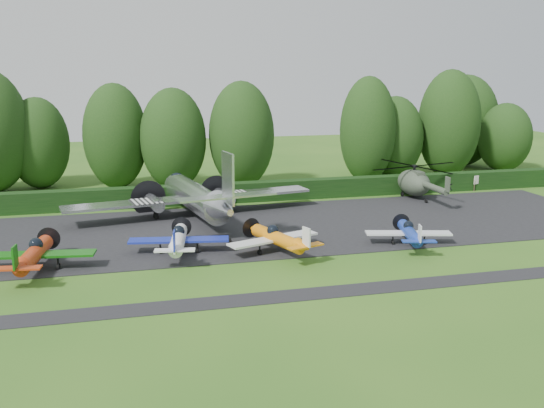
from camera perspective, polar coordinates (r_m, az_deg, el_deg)
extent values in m
plane|color=#295919|center=(42.46, -1.36, -5.88)|extent=(160.00, 160.00, 0.00)
cube|color=black|center=(51.85, -3.80, -2.46)|extent=(70.00, 18.00, 0.01)
cube|color=black|center=(36.98, 0.71, -8.75)|extent=(70.00, 2.00, 0.00)
cube|color=black|center=(62.40, -5.62, 0.10)|extent=(90.00, 1.60, 2.00)
cylinder|color=silver|center=(55.68, -7.24, 0.65)|extent=(2.44, 12.72, 2.44)
cone|color=silver|center=(62.62, -8.03, 1.96)|extent=(2.44, 1.59, 2.44)
cone|color=silver|center=(48.17, -6.15, -0.57)|extent=(2.44, 3.18, 2.44)
sphere|color=black|center=(61.53, -7.95, 2.27)|extent=(1.59, 1.59, 1.59)
cube|color=silver|center=(56.77, -7.36, 0.55)|extent=(23.32, 2.54, 0.23)
cube|color=white|center=(56.43, -11.64, 0.45)|extent=(2.76, 2.65, 0.05)
cube|color=white|center=(57.37, -3.16, 0.89)|extent=(2.76, 2.65, 0.05)
cylinder|color=silver|center=(57.17, -10.81, 0.24)|extent=(1.17, 3.39, 1.17)
cylinder|color=silver|center=(57.92, -4.10, 0.59)|extent=(1.17, 3.39, 1.17)
cylinder|color=black|center=(59.50, -10.95, 0.72)|extent=(3.39, 0.03, 3.39)
cylinder|color=black|center=(60.22, -4.49, 1.05)|extent=(3.39, 0.03, 3.39)
cube|color=silver|center=(47.10, -6.04, 0.59)|extent=(7.95, 1.48, 0.15)
cube|color=silver|center=(46.50, -6.03, 2.30)|extent=(0.19, 2.33, 4.03)
cylinder|color=black|center=(57.02, -10.73, -0.99)|extent=(0.27, 0.95, 0.95)
cylinder|color=black|center=(57.77, -4.01, -0.62)|extent=(0.27, 0.95, 0.95)
cylinder|color=black|center=(47.55, -5.87, -3.67)|extent=(0.19, 0.47, 0.47)
cylinder|color=#B23210|center=(43.96, -21.51, -4.45)|extent=(1.08, 6.17, 1.08)
sphere|color=black|center=(44.47, -21.45, -3.58)|extent=(0.94, 0.94, 0.94)
cube|color=#115A0D|center=(44.54, -21.40, -4.45)|extent=(7.85, 1.46, 0.16)
cube|color=#B23210|center=(40.38, -22.18, -5.58)|extent=(2.92, 0.79, 0.11)
cube|color=#115A0D|center=(40.06, -22.28, -4.63)|extent=(0.11, 0.90, 1.46)
cylinder|color=black|center=(47.76, -20.93, -3.08)|extent=(1.68, 0.02, 1.68)
cylinder|color=black|center=(44.80, -23.20, -5.67)|extent=(0.16, 0.49, 0.49)
cylinder|color=black|center=(44.40, -19.48, -5.52)|extent=(0.16, 0.49, 0.49)
cylinder|color=black|center=(47.03, -20.97, -4.66)|extent=(0.13, 0.45, 0.45)
cylinder|color=white|center=(45.18, -8.81, -3.35)|extent=(1.01, 5.81, 1.01)
sphere|color=black|center=(45.66, -8.91, -2.56)|extent=(0.89, 0.89, 0.89)
cube|color=#1A279C|center=(45.73, -8.87, -3.36)|extent=(7.39, 1.37, 0.15)
cube|color=white|center=(41.77, -8.37, -4.28)|extent=(2.75, 0.74, 0.11)
cube|color=#1A279C|center=(41.48, -8.38, -3.42)|extent=(0.11, 0.84, 1.37)
cylinder|color=black|center=(48.78, -9.23, -2.16)|extent=(1.58, 0.02, 1.58)
cylinder|color=black|center=(45.66, -10.53, -4.51)|extent=(0.15, 0.46, 0.46)
cylinder|color=black|center=(45.89, -7.10, -4.30)|extent=(0.15, 0.46, 0.46)
cylinder|color=black|center=(48.08, -9.08, -3.60)|extent=(0.13, 0.42, 0.42)
cylinder|color=orange|center=(45.00, 0.52, -3.26)|extent=(1.01, 5.78, 1.01)
sphere|color=black|center=(45.46, 0.32, -2.48)|extent=(0.88, 0.88, 0.88)
cube|color=silver|center=(45.53, 0.35, -3.28)|extent=(7.36, 1.37, 0.15)
cube|color=orange|center=(41.72, 1.72, -4.18)|extent=(2.73, 0.74, 0.11)
cube|color=silver|center=(41.43, 1.77, -3.32)|extent=(0.11, 0.84, 1.37)
cylinder|color=black|center=(48.49, -0.59, -2.09)|extent=(1.58, 0.02, 1.58)
cylinder|color=black|center=(45.26, -1.26, -4.45)|extent=(0.15, 0.46, 0.46)
cylinder|color=black|center=(45.91, 2.07, -4.20)|extent=(0.15, 0.46, 0.46)
cylinder|color=black|center=(47.82, -0.31, -3.53)|extent=(0.13, 0.42, 0.42)
cylinder|color=#193598|center=(48.12, 12.83, -2.67)|extent=(0.91, 5.21, 0.91)
sphere|color=black|center=(48.50, 12.56, -2.02)|extent=(0.80, 0.80, 0.80)
cube|color=silver|center=(48.56, 12.58, -2.69)|extent=(6.63, 1.23, 0.13)
cube|color=#193598|center=(45.40, 14.62, -3.38)|extent=(2.46, 0.66, 0.09)
cube|color=silver|center=(45.16, 14.72, -2.66)|extent=(0.09, 0.76, 1.23)
cylinder|color=black|center=(51.03, 11.15, -1.72)|extent=(1.42, 0.02, 1.42)
cylinder|color=black|center=(48.07, 11.32, -3.70)|extent=(0.13, 0.42, 0.42)
cylinder|color=black|center=(49.15, 13.92, -3.46)|extent=(0.13, 0.42, 0.42)
cylinder|color=black|center=(50.47, 11.53, -2.94)|extent=(0.11, 0.38, 0.38)
ellipsoid|color=#384132|center=(66.09, 13.20, 1.97)|extent=(2.83, 5.20, 2.72)
cylinder|color=#384132|center=(62.50, 14.91, 1.53)|extent=(0.64, 5.45, 0.64)
cube|color=#384132|center=(59.95, 16.24, 1.79)|extent=(0.11, 0.82, 1.45)
cylinder|color=black|center=(65.85, 13.26, 3.14)|extent=(0.27, 0.27, 0.73)
cylinder|color=black|center=(65.79, 13.28, 3.49)|extent=(0.64, 0.64, 0.23)
cylinder|color=black|center=(65.79, 13.28, 3.49)|extent=(10.90, 10.90, 0.05)
cube|color=#384132|center=(65.27, 13.53, 2.76)|extent=(0.82, 1.82, 0.64)
ellipsoid|color=black|center=(67.34, 12.64, 2.27)|extent=(1.73, 1.73, 1.55)
cylinder|color=black|center=(66.57, 12.16, 0.90)|extent=(0.16, 0.51, 0.51)
cylinder|color=black|center=(67.39, 13.55, 0.97)|extent=(0.16, 0.51, 0.51)
cylinder|color=black|center=(63.84, 14.32, 0.25)|extent=(0.15, 0.44, 0.44)
cylinder|color=#3F3326|center=(72.16, 18.26, 1.69)|extent=(0.11, 0.11, 1.15)
cylinder|color=#3F3326|center=(73.72, 20.15, 1.77)|extent=(0.11, 0.11, 1.15)
cube|color=white|center=(72.81, 19.25, 2.25)|extent=(3.06, 0.08, 0.96)
cylinder|color=black|center=(69.95, -9.17, 2.92)|extent=(0.70, 0.70, 3.75)
ellipsoid|color=#183912|center=(69.41, -9.28, 6.06)|extent=(7.44, 7.44, 11.46)
cylinder|color=black|center=(71.80, -14.37, 3.00)|extent=(0.70, 0.70, 3.92)
ellipsoid|color=#183912|center=(71.27, -14.55, 6.19)|extent=(7.18, 7.18, 11.96)
cylinder|color=black|center=(80.37, 16.12, 4.07)|extent=(0.70, 0.70, 4.40)
ellipsoid|color=#183912|center=(79.87, 16.32, 7.28)|extent=(7.73, 7.73, 13.44)
cylinder|color=black|center=(74.55, -20.93, 2.71)|extent=(0.70, 0.70, 3.40)
ellipsoid|color=#183912|center=(74.08, -21.14, 5.37)|extent=(6.89, 6.89, 10.40)
cylinder|color=black|center=(77.35, 11.33, 3.61)|extent=(0.70, 0.70, 3.35)
ellipsoid|color=#183912|center=(76.90, 11.44, 6.14)|extent=(7.07, 7.07, 10.23)
cylinder|color=black|center=(74.00, 8.88, 3.62)|extent=(0.70, 0.70, 4.15)
ellipsoid|color=#183912|center=(73.47, 9.00, 6.90)|extent=(6.66, 6.66, 12.68)
cylinder|color=black|center=(69.97, -2.86, 3.17)|extent=(0.70, 0.70, 3.99)
ellipsoid|color=#183912|center=(69.41, -2.89, 6.51)|extent=(7.47, 7.47, 12.19)
cylinder|color=black|center=(87.02, 20.90, 3.88)|extent=(0.70, 0.70, 2.98)
ellipsoid|color=#183912|center=(86.65, 21.06, 5.88)|extent=(7.03, 7.03, 9.09)
cylinder|color=black|center=(79.98, 10.12, 3.95)|extent=(0.70, 0.70, 3.34)
ellipsoid|color=#183912|center=(79.55, 10.22, 6.39)|extent=(5.80, 5.80, 10.21)
cylinder|color=black|center=(90.22, 17.45, 4.80)|extent=(0.70, 0.70, 4.16)
ellipsoid|color=#183912|center=(89.78, 17.63, 7.50)|extent=(9.27, 9.27, 12.72)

